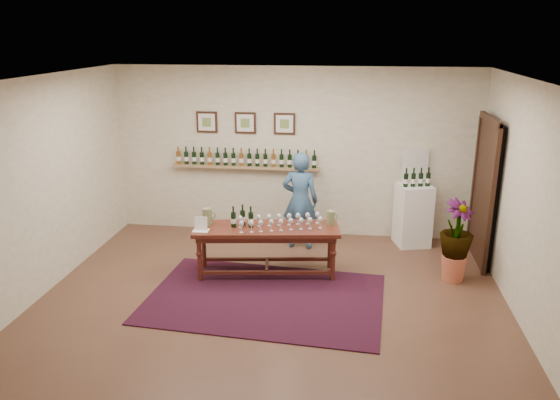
# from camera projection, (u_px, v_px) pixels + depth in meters

# --- Properties ---
(ground) EXTENTS (6.00, 6.00, 0.00)m
(ground) POSITION_uv_depth(u_px,v_px,m) (272.00, 299.00, 7.08)
(ground) COLOR brown
(ground) RESTS_ON ground
(room_shell) EXTENTS (6.00, 6.00, 6.00)m
(room_shell) POSITION_uv_depth(u_px,v_px,m) (428.00, 184.00, 8.23)
(room_shell) COLOR silver
(room_shell) RESTS_ON ground
(rug) EXTENTS (3.14, 2.21, 0.02)m
(rug) POSITION_uv_depth(u_px,v_px,m) (265.00, 298.00, 7.08)
(rug) COLOR #4F0E13
(rug) RESTS_ON ground
(tasting_table) EXTENTS (2.09, 0.92, 0.72)m
(tasting_table) POSITION_uv_depth(u_px,v_px,m) (266.00, 234.00, 7.62)
(tasting_table) COLOR #411A10
(tasting_table) RESTS_ON ground
(table_glasses) EXTENTS (1.30, 0.64, 0.18)m
(table_glasses) POSITION_uv_depth(u_px,v_px,m) (280.00, 222.00, 7.53)
(table_glasses) COLOR silver
(table_glasses) RESTS_ON tasting_table
(table_bottles) EXTENTS (0.30, 0.19, 0.30)m
(table_bottles) POSITION_uv_depth(u_px,v_px,m) (242.00, 216.00, 7.59)
(table_bottles) COLOR black
(table_bottles) RESTS_ON tasting_table
(pitcher_left) EXTENTS (0.16, 0.16, 0.24)m
(pitcher_left) POSITION_uv_depth(u_px,v_px,m) (207.00, 216.00, 7.65)
(pitcher_left) COLOR olive
(pitcher_left) RESTS_ON tasting_table
(pitcher_right) EXTENTS (0.15, 0.15, 0.20)m
(pitcher_right) POSITION_uv_depth(u_px,v_px,m) (331.00, 218.00, 7.67)
(pitcher_right) COLOR olive
(pitcher_right) RESTS_ON tasting_table
(menu_card) EXTENTS (0.22, 0.16, 0.19)m
(menu_card) POSITION_uv_depth(u_px,v_px,m) (201.00, 224.00, 7.44)
(menu_card) COLOR white
(menu_card) RESTS_ON tasting_table
(display_pedestal) EXTENTS (0.61, 0.61, 1.00)m
(display_pedestal) POSITION_uv_depth(u_px,v_px,m) (413.00, 215.00, 8.76)
(display_pedestal) COLOR white
(display_pedestal) RESTS_ON ground
(pedestal_bottles) EXTENTS (0.29, 0.14, 0.28)m
(pedestal_bottles) POSITION_uv_depth(u_px,v_px,m) (417.00, 178.00, 8.49)
(pedestal_bottles) COLOR black
(pedestal_bottles) RESTS_ON display_pedestal
(info_sign) EXTENTS (0.41, 0.13, 0.58)m
(info_sign) POSITION_uv_depth(u_px,v_px,m) (415.00, 165.00, 8.69)
(info_sign) COLOR white
(info_sign) RESTS_ON display_pedestal
(potted_plant) EXTENTS (0.75, 0.75, 1.00)m
(potted_plant) POSITION_uv_depth(u_px,v_px,m) (456.00, 241.00, 7.44)
(potted_plant) COLOR #C55F41
(potted_plant) RESTS_ON ground
(person) EXTENTS (0.59, 0.41, 1.56)m
(person) POSITION_uv_depth(u_px,v_px,m) (300.00, 201.00, 8.56)
(person) COLOR #365A7F
(person) RESTS_ON ground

